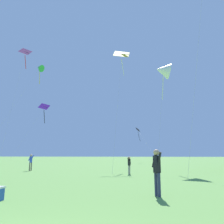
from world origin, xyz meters
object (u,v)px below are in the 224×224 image
at_px(person_child_small, 129,164).
at_px(person_far_back, 157,168).
at_px(kite_yellow_diamond, 122,59).
at_px(kite_pink_low, 25,56).
at_px(kite_green_small, 40,68).
at_px(kite_white_distant, 163,71).
at_px(kite_black_large, 139,132).
at_px(kite_purple_streamer, 44,110).
at_px(person_with_spool, 31,161).

bearing_deg(person_child_small, person_far_back, -76.89).
bearing_deg(person_child_small, kite_yellow_diamond, 101.12).
distance_m(kite_yellow_diamond, kite_pink_low, 21.80).
height_order(kite_green_small, kite_white_distant, kite_green_small).
height_order(kite_black_large, kite_purple_streamer, kite_purple_streamer).
relative_size(kite_yellow_diamond, kite_white_distant, 1.42).
xyz_separation_m(kite_black_large, person_with_spool, (-8.17, -24.18, -4.84)).
bearing_deg(kite_yellow_diamond, kite_purple_streamer, 139.68).
relative_size(kite_green_small, person_with_spool, 13.29).
distance_m(kite_white_distant, person_child_small, 11.16).
height_order(kite_purple_streamer, kite_white_distant, kite_purple_streamer).
bearing_deg(kite_pink_low, kite_yellow_diamond, -21.54).
distance_m(kite_black_large, person_child_small, 26.74).
height_order(kite_green_small, kite_purple_streamer, kite_green_small).
bearing_deg(kite_pink_low, kite_green_small, 82.57).
relative_size(kite_green_small, kite_black_large, 2.11).
distance_m(kite_pink_low, person_far_back, 40.69).
distance_m(person_child_small, person_far_back, 9.17).
height_order(kite_yellow_diamond, person_far_back, kite_yellow_diamond).
distance_m(person_with_spool, person_child_small, 9.63).
xyz_separation_m(kite_green_small, kite_yellow_diamond, (19.01, -12.20, -5.04)).
bearing_deg(kite_purple_streamer, kite_green_small, -76.95).
distance_m(kite_green_small, kite_purple_streamer, 9.40).
bearing_deg(kite_white_distant, kite_yellow_diamond, 134.63).
relative_size(kite_yellow_diamond, person_far_back, 9.60).
xyz_separation_m(kite_purple_streamer, person_child_small, (22.22, -27.66, -10.39)).
xyz_separation_m(kite_pink_low, person_with_spool, (12.27, -16.23, -18.79)).
xyz_separation_m(kite_green_small, kite_black_large, (19.85, 3.48, -13.38)).
height_order(kite_black_large, kite_yellow_diamond, kite_yellow_diamond).
bearing_deg(kite_black_large, person_with_spool, -108.67).
distance_m(kite_black_large, kite_pink_low, 25.99).
distance_m(kite_yellow_diamond, kite_white_distant, 8.28).
xyz_separation_m(kite_pink_low, person_far_back, (23.75, -27.23, -18.72)).
bearing_deg(kite_green_small, person_far_back, -53.84).
height_order(kite_black_large, person_with_spool, kite_black_large).
bearing_deg(kite_white_distant, kite_green_small, 144.23).
xyz_separation_m(kite_black_large, person_far_back, (3.31, -35.18, -4.77)).
distance_m(kite_green_small, person_far_back, 43.26).
relative_size(kite_pink_low, person_far_back, 13.30).
bearing_deg(person_far_back, kite_purple_streamer, 123.59).
bearing_deg(person_with_spool, person_child_small, -12.38).
bearing_deg(kite_purple_streamer, kite_pink_low, -86.64).
height_order(person_with_spool, person_child_small, person_with_spool).
height_order(kite_purple_streamer, person_far_back, kite_purple_streamer).
bearing_deg(kite_black_large, kite_pink_low, -158.75).
xyz_separation_m(kite_yellow_diamond, person_with_spool, (-7.33, -8.50, -13.18)).
bearing_deg(person_with_spool, kite_purple_streamer, 116.60).
relative_size(kite_white_distant, person_with_spool, 7.31).
height_order(kite_black_large, kite_pink_low, kite_pink_low).
bearing_deg(kite_purple_streamer, person_child_small, -51.22).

